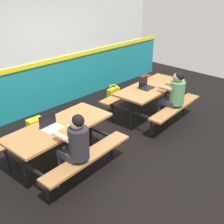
{
  "coord_description": "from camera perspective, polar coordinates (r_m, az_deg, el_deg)",
  "views": [
    {
      "loc": [
        -3.44,
        -3.09,
        2.89
      ],
      "look_at": [
        0.0,
        0.26,
        0.55
      ],
      "focal_mm": 44.64,
      "sensor_mm": 36.0,
      "label": 1
    }
  ],
  "objects": [
    {
      "name": "accent_backdrop",
      "position": [
        6.63,
        -13.17,
        10.94
      ],
      "size": [
        8.0,
        0.14,
        2.6
      ],
      "color": "teal",
      "rests_on": "ground"
    },
    {
      "name": "laptop_dark",
      "position": [
        6.02,
        6.91,
        5.34
      ],
      "size": [
        0.34,
        0.24,
        0.22
      ],
      "color": "black",
      "rests_on": "picnic_table_right"
    },
    {
      "name": "laptop_silver",
      "position": [
        4.48,
        -12.44,
        -2.7
      ],
      "size": [
        0.34,
        0.24,
        0.22
      ],
      "color": "silver",
      "rests_on": "picnic_table_left"
    },
    {
      "name": "tote_bag_bright",
      "position": [
        7.09,
        0.31,
        3.6
      ],
      "size": [
        0.34,
        0.21,
        0.43
      ],
      "color": "yellow",
      "rests_on": "ground"
    },
    {
      "name": "satchel_spare",
      "position": [
        7.84,
        6.79,
        5.84
      ],
      "size": [
        0.3,
        0.22,
        0.44
      ],
      "color": "maroon",
      "rests_on": "ground"
    },
    {
      "name": "picnic_table_right",
      "position": [
        6.2,
        7.87,
        3.79
      ],
      "size": [
        1.83,
        1.67,
        0.74
      ],
      "color": "#9E6B3D",
      "rests_on": "ground"
    },
    {
      "name": "picnic_table_left",
      "position": [
        4.63,
        -10.59,
        -4.55
      ],
      "size": [
        1.83,
        1.67,
        0.74
      ],
      "color": "#9E6B3D",
      "rests_on": "ground"
    },
    {
      "name": "student_further",
      "position": [
        5.9,
        12.48,
        3.61
      ],
      "size": [
        0.38,
        0.53,
        1.21
      ],
      "color": "#2D2D38",
      "rests_on": "ground"
    },
    {
      "name": "ground_plane",
      "position": [
        5.46,
        1.95,
        -6.12
      ],
      "size": [
        10.0,
        10.0,
        0.02
      ],
      "primitive_type": "cube",
      "color": "black"
    },
    {
      "name": "backpack_dark",
      "position": [
        5.63,
        -15.34,
        -3.39
      ],
      "size": [
        0.3,
        0.22,
        0.44
      ],
      "color": "yellow",
      "rests_on": "ground"
    },
    {
      "name": "student_nearer",
      "position": [
        4.09,
        -7.56,
        -6.5
      ],
      "size": [
        0.38,
        0.53,
        1.21
      ],
      "color": "#2D2D38",
      "rests_on": "ground"
    }
  ]
}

